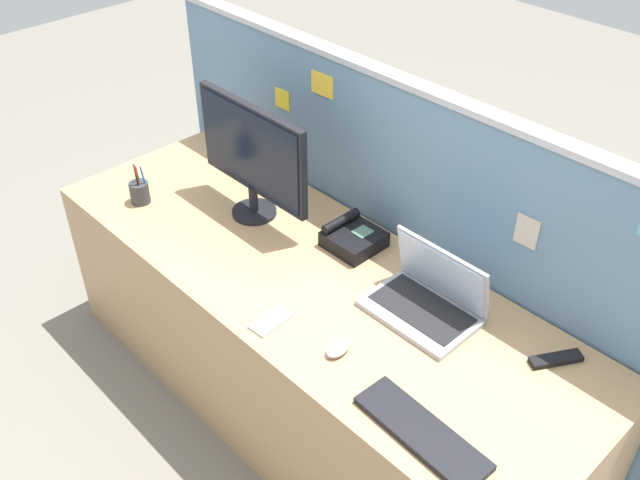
% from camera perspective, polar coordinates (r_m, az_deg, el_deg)
% --- Properties ---
extents(ground_plane, '(10.00, 10.00, 0.00)m').
position_cam_1_polar(ground_plane, '(3.09, -0.69, -12.86)').
color(ground_plane, slate).
extents(desk, '(2.28, 0.79, 0.71)m').
position_cam_1_polar(desk, '(2.83, -0.74, -8.18)').
color(desk, tan).
rests_on(desk, ground_plane).
extents(cubicle_divider, '(2.49, 0.08, 1.34)m').
position_cam_1_polar(cubicle_divider, '(2.86, 5.60, 0.61)').
color(cubicle_divider, '#6084A3').
rests_on(cubicle_divider, ground_plane).
extents(desktop_monitor, '(0.59, 0.18, 0.48)m').
position_cam_1_polar(desktop_monitor, '(2.76, -5.45, 6.87)').
color(desktop_monitor, black).
rests_on(desktop_monitor, desk).
extents(laptop, '(0.37, 0.26, 0.24)m').
position_cam_1_polar(laptop, '(2.43, 8.69, -4.46)').
color(laptop, '#9EA0A8').
rests_on(laptop, desk).
extents(desk_phone, '(0.19, 0.19, 0.10)m').
position_cam_1_polar(desk_phone, '(2.70, 2.60, 0.22)').
color(desk_phone, black).
rests_on(desk_phone, desk).
extents(keyboard_main, '(0.43, 0.15, 0.02)m').
position_cam_1_polar(keyboard_main, '(2.09, 8.13, -15.00)').
color(keyboard_main, black).
rests_on(keyboard_main, desk).
extents(computer_mouse_right_hand, '(0.07, 0.11, 0.03)m').
position_cam_1_polar(computer_mouse_right_hand, '(2.28, 1.47, -8.62)').
color(computer_mouse_right_hand, '#B2B5BC').
rests_on(computer_mouse_right_hand, desk).
extents(pen_cup, '(0.08, 0.08, 0.18)m').
position_cam_1_polar(pen_cup, '(3.02, -14.24, 3.75)').
color(pen_cup, '#333338').
rests_on(pen_cup, desk).
extents(cell_phone_silver_slab, '(0.08, 0.15, 0.01)m').
position_cam_1_polar(cell_phone_silver_slab, '(2.39, -3.94, -6.48)').
color(cell_phone_silver_slab, '#B7BAC1').
rests_on(cell_phone_silver_slab, desk).
extents(tv_remote, '(0.12, 0.17, 0.02)m').
position_cam_1_polar(tv_remote, '(2.38, 18.35, -9.04)').
color(tv_remote, black).
rests_on(tv_remote, desk).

